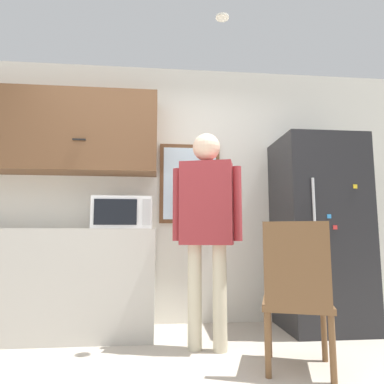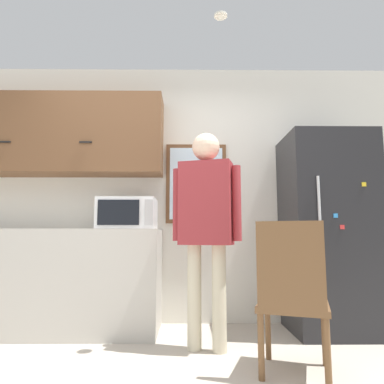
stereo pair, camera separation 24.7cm
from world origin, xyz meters
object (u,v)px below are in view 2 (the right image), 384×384
Objects in this scene: refrigerator at (328,231)px; chair at (292,292)px; person at (206,214)px; microwave at (128,214)px.

refrigerator is 1.25m from chair.
chair is at bearing -123.62° from refrigerator.
person is at bearing -24.92° from chair.
refrigerator is (1.88, 0.04, -0.16)m from microwave.
person reaches higher than chair.
microwave is 0.53× the size of chair.
refrigerator reaches higher than person.
refrigerator is at bearing 38.47° from person.
microwave reaches higher than chair.
person is at bearing -157.83° from refrigerator.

